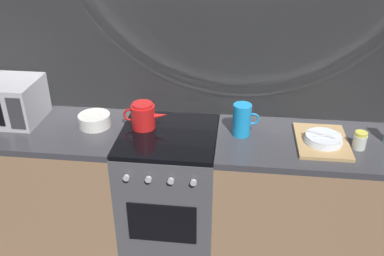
# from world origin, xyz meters

# --- Properties ---
(ground_plane) EXTENTS (8.00, 8.00, 0.00)m
(ground_plane) POSITION_xyz_m (0.00, 0.00, 0.00)
(ground_plane) COLOR #2D2D33
(back_wall) EXTENTS (3.60, 0.05, 2.40)m
(back_wall) POSITION_xyz_m (0.00, 0.32, 1.20)
(back_wall) COLOR gray
(back_wall) RESTS_ON ground_plane
(counter_left) EXTENTS (1.20, 0.60, 0.90)m
(counter_left) POSITION_xyz_m (-0.90, 0.00, 0.45)
(counter_left) COLOR #997251
(counter_left) RESTS_ON ground_plane
(stove_unit) EXTENTS (0.60, 0.63, 0.90)m
(stove_unit) POSITION_xyz_m (-0.00, -0.00, 0.45)
(stove_unit) COLOR #4C4C51
(stove_unit) RESTS_ON ground_plane
(counter_right) EXTENTS (1.20, 0.60, 0.90)m
(counter_right) POSITION_xyz_m (0.90, 0.00, 0.45)
(counter_right) COLOR #997251
(counter_right) RESTS_ON ground_plane
(microwave) EXTENTS (0.46, 0.35, 0.27)m
(microwave) POSITION_xyz_m (-1.07, 0.07, 1.04)
(microwave) COLOR #B2B2B7
(microwave) RESTS_ON counter_left
(kettle) EXTENTS (0.28, 0.15, 0.17)m
(kettle) POSITION_xyz_m (-0.17, 0.07, 0.98)
(kettle) COLOR red
(kettle) RESTS_ON stove_unit
(mixing_bowl) EXTENTS (0.20, 0.20, 0.08)m
(mixing_bowl) POSITION_xyz_m (-0.48, 0.05, 0.94)
(mixing_bowl) COLOR silver
(mixing_bowl) RESTS_ON counter_left
(pitcher) EXTENTS (0.16, 0.11, 0.20)m
(pitcher) POSITION_xyz_m (0.44, 0.05, 1.00)
(pitcher) COLOR #198CD8
(pitcher) RESTS_ON counter_right
(dish_pile) EXTENTS (0.30, 0.40, 0.07)m
(dish_pile) POSITION_xyz_m (0.92, -0.01, 0.92)
(dish_pile) COLOR tan
(dish_pile) RESTS_ON counter_right
(spice_jar) EXTENTS (0.08, 0.08, 0.10)m
(spice_jar) POSITION_xyz_m (1.12, -0.04, 0.95)
(spice_jar) COLOR silver
(spice_jar) RESTS_ON counter_right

